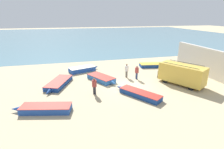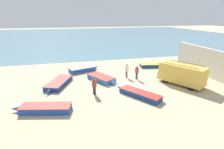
# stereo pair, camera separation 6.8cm
# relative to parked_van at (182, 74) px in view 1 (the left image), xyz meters

# --- Properties ---
(ground_plane) EXTENTS (200.00, 200.00, 0.00)m
(ground_plane) POSITION_rel_parked_van_xyz_m (-5.94, 0.99, -1.26)
(ground_plane) COLOR tan
(sea_water) EXTENTS (120.00, 80.00, 0.01)m
(sea_water) POSITION_rel_parked_van_xyz_m (-5.94, 52.99, -1.26)
(sea_water) COLOR slate
(sea_water) RESTS_ON ground_plane
(harbor_wall) EXTENTS (0.50, 12.23, 3.56)m
(harbor_wall) POSITION_rel_parked_van_xyz_m (5.11, 1.99, 0.52)
(harbor_wall) COLOR #BCB7AD
(harbor_wall) RESTS_ON ground_plane
(parked_van) EXTENTS (4.19, 5.28, 2.44)m
(parked_van) POSITION_rel_parked_van_xyz_m (0.00, 0.00, 0.00)
(parked_van) COLOR gold
(parked_van) RESTS_ON ground_plane
(fishing_rowboat_0) EXTENTS (3.15, 5.19, 0.52)m
(fishing_rowboat_0) POSITION_rel_parked_van_xyz_m (-13.70, 3.00, -1.00)
(fishing_rowboat_0) COLOR navy
(fishing_rowboat_0) RESTS_ON ground_plane
(fishing_rowboat_1) EXTENTS (3.63, 4.76, 0.53)m
(fishing_rowboat_1) POSITION_rel_parked_van_xyz_m (-5.90, -1.78, -1.00)
(fishing_rowboat_1) COLOR navy
(fishing_rowboat_1) RESTS_ON ground_plane
(fishing_rowboat_2) EXTENTS (5.11, 2.23, 0.53)m
(fishing_rowboat_2) POSITION_rel_parked_van_xyz_m (0.33, 7.29, -1.00)
(fishing_rowboat_2) COLOR navy
(fishing_rowboat_2) RESTS_ON ground_plane
(fishing_rowboat_3) EXTENTS (5.01, 2.20, 0.56)m
(fishing_rowboat_3) POSITION_rel_parked_van_xyz_m (-14.60, -2.65, -0.98)
(fishing_rowboat_3) COLOR #234CA3
(fishing_rowboat_3) RESTS_ON ground_plane
(fishing_rowboat_4) EXTENTS (4.44, 2.66, 0.63)m
(fishing_rowboat_4) POSITION_rel_parked_van_xyz_m (-10.52, 7.67, -0.95)
(fishing_rowboat_4) COLOR #234CA3
(fishing_rowboat_4) RESTS_ON ground_plane
(fishing_rowboat_5) EXTENTS (3.20, 4.34, 0.58)m
(fishing_rowboat_5) POSITION_rel_parked_van_xyz_m (-8.63, 3.26, -0.97)
(fishing_rowboat_5) COLOR #2D66AD
(fishing_rowboat_5) RESTS_ON ground_plane
(fisherman_0) EXTENTS (0.46, 0.46, 1.75)m
(fisherman_0) POSITION_rel_parked_van_xyz_m (-10.06, -0.33, -0.22)
(fisherman_0) COLOR #38383D
(fisherman_0) RESTS_ON ground_plane
(fisherman_1) EXTENTS (0.47, 0.47, 1.79)m
(fisherman_1) POSITION_rel_parked_van_xyz_m (-5.35, 3.68, -0.19)
(fisherman_1) COLOR #5B564C
(fisherman_1) RESTS_ON ground_plane
(fisherman_2) EXTENTS (0.43, 0.43, 1.65)m
(fisherman_2) POSITION_rel_parked_van_xyz_m (0.26, 4.16, -0.28)
(fisherman_2) COLOR navy
(fisherman_2) RESTS_ON ground_plane
(fisherman_3) EXTENTS (0.45, 0.45, 1.71)m
(fisherman_3) POSITION_rel_parked_van_xyz_m (-4.33, 2.79, -0.24)
(fisherman_3) COLOR navy
(fisherman_3) RESTS_ON ground_plane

